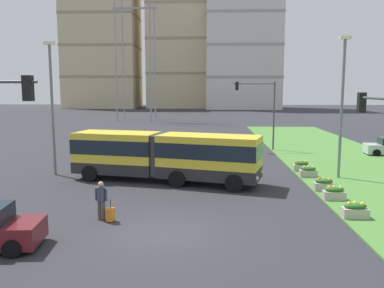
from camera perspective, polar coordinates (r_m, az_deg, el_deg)
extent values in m
plane|color=#2D2D33|center=(16.55, -4.05, -12.48)|extent=(260.00, 260.00, 0.00)
cube|color=#4C8438|center=(28.26, 25.06, -4.54)|extent=(10.00, 70.00, 0.08)
cube|color=yellow|center=(24.01, 2.47, -1.79)|extent=(6.46, 4.09, 2.55)
cube|color=#262628|center=(24.18, 2.46, -3.95)|extent=(6.49, 4.11, 0.70)
cube|color=#19232D|center=(23.94, 2.48, -0.79)|extent=(6.51, 4.14, 0.90)
cube|color=yellow|center=(26.13, -10.62, -1.13)|extent=(5.61, 3.53, 2.55)
cube|color=#262628|center=(26.29, -10.56, -3.12)|extent=(5.63, 3.55, 0.70)
cube|color=#19232D|center=(26.07, -10.64, -0.21)|extent=(5.65, 3.58, 0.90)
cylinder|color=#383838|center=(24.99, -4.15, -1.42)|extent=(2.40, 2.40, 2.45)
cylinder|color=black|center=(25.02, 7.23, -4.31)|extent=(1.04, 0.55, 1.00)
cylinder|color=black|center=(22.63, 5.97, -5.59)|extent=(1.04, 0.55, 1.00)
cylinder|color=black|center=(25.88, -0.19, -3.84)|extent=(1.04, 0.55, 1.00)
cylinder|color=black|center=(23.58, -2.15, -5.00)|extent=(1.04, 0.55, 1.00)
cylinder|color=black|center=(28.01, -11.90, -3.11)|extent=(1.04, 0.48, 1.00)
cylinder|color=black|center=(25.83, -14.34, -4.11)|extent=(1.04, 0.48, 1.00)
sphere|color=#F9EFC6|center=(24.41, 9.89, -3.95)|extent=(0.24, 0.24, 0.24)
sphere|color=#F9EFC6|center=(22.67, 9.20, -4.85)|extent=(0.24, 0.24, 0.24)
cylinder|color=black|center=(37.45, 24.77, -1.20)|extent=(0.66, 0.28, 0.64)
cylinder|color=black|center=(39.15, 24.02, -0.79)|extent=(0.66, 0.28, 0.64)
cylinder|color=black|center=(17.02, -22.02, -11.34)|extent=(0.66, 0.28, 0.64)
cylinder|color=black|center=(15.44, -24.25, -13.45)|extent=(0.66, 0.28, 0.64)
cylinder|color=#4C4238|center=(18.37, -13.01, -9.11)|extent=(0.16, 0.16, 0.90)
cylinder|color=#4C4238|center=(18.28, -12.46, -9.18)|extent=(0.16, 0.16, 0.90)
cylinder|color=#383D51|center=(18.12, -12.81, -6.88)|extent=(0.36, 0.36, 0.60)
sphere|color=tan|center=(18.02, -12.85, -5.59)|extent=(0.24, 0.24, 0.24)
cylinder|color=#383D51|center=(18.25, -13.47, -6.96)|extent=(0.10, 0.10, 0.55)
cylinder|color=#383D51|center=(18.02, -12.13, -7.10)|extent=(0.10, 0.10, 0.55)
cube|color=orange|center=(18.07, -11.49, -9.82)|extent=(0.32, 0.41, 0.56)
cylinder|color=black|center=(17.93, -11.53, -8.33)|extent=(0.03, 0.03, 0.40)
cube|color=#B7AD9E|center=(19.40, 22.15, -9.05)|extent=(1.10, 0.56, 0.44)
ellipsoid|color=#2D6B28|center=(19.31, 22.20, -8.14)|extent=(0.99, 0.50, 0.28)
sphere|color=yellow|center=(19.19, 21.43, -7.89)|extent=(0.20, 0.20, 0.20)
sphere|color=yellow|center=(19.35, 22.14, -7.79)|extent=(0.20, 0.20, 0.20)
sphere|color=yellow|center=(19.32, 23.07, -7.87)|extent=(0.20, 0.20, 0.20)
cube|color=#B7AD9E|center=(22.08, 19.56, -6.89)|extent=(1.10, 0.56, 0.44)
ellipsoid|color=#2D6B28|center=(22.00, 19.59, -6.08)|extent=(0.99, 0.50, 0.28)
sphere|color=yellow|center=(21.90, 18.90, -5.85)|extent=(0.20, 0.20, 0.20)
sphere|color=yellow|center=(22.06, 19.54, -5.78)|extent=(0.20, 0.20, 0.20)
sphere|color=yellow|center=(22.01, 20.35, -5.85)|extent=(0.20, 0.20, 0.20)
cube|color=#B7AD9E|center=(23.81, 18.23, -5.77)|extent=(1.10, 0.56, 0.44)
ellipsoid|color=#2D6B28|center=(23.74, 18.26, -5.01)|extent=(0.99, 0.50, 0.28)
sphere|color=orange|center=(23.65, 17.62, -4.79)|extent=(0.20, 0.20, 0.20)
sphere|color=orange|center=(23.80, 18.22, -4.74)|extent=(0.20, 0.20, 0.20)
sphere|color=orange|center=(23.74, 18.96, -4.80)|extent=(0.20, 0.20, 0.20)
cube|color=#B7AD9E|center=(27.12, 16.20, -4.04)|extent=(1.10, 0.56, 0.44)
ellipsoid|color=#2D6B28|center=(27.06, 16.23, -3.38)|extent=(0.99, 0.50, 0.28)
sphere|color=yellow|center=(26.97, 15.66, -3.17)|extent=(0.20, 0.20, 0.20)
sphere|color=yellow|center=(27.12, 16.19, -3.14)|extent=(0.20, 0.20, 0.20)
sphere|color=yellow|center=(27.05, 16.84, -3.19)|extent=(0.20, 0.20, 0.20)
cube|color=#B7AD9E|center=(28.98, 15.28, -3.25)|extent=(1.10, 0.56, 0.44)
ellipsoid|color=#2D6B28|center=(28.92, 15.30, -2.63)|extent=(0.99, 0.50, 0.28)
sphere|color=orange|center=(28.84, 14.77, -2.44)|extent=(0.20, 0.20, 0.20)
sphere|color=orange|center=(28.98, 15.27, -2.41)|extent=(0.20, 0.20, 0.20)
sphere|color=orange|center=(28.91, 15.88, -2.46)|extent=(0.20, 0.20, 0.20)
cube|color=black|center=(13.63, -22.29, 7.35)|extent=(0.28, 0.28, 0.80)
sphere|color=red|center=(13.64, -22.34, 8.40)|extent=(0.16, 0.16, 0.16)
sphere|color=yellow|center=(13.63, -22.29, 7.31)|extent=(0.16, 0.16, 0.16)
sphere|color=green|center=(13.64, -22.23, 6.22)|extent=(0.16, 0.16, 0.16)
cylinder|color=#474C51|center=(38.01, 11.57, 3.86)|extent=(0.16, 0.16, 6.40)
cylinder|color=#474C51|center=(37.67, 8.84, 8.46)|extent=(3.76, 0.10, 0.10)
cube|color=black|center=(37.52, 6.40, 8.20)|extent=(0.28, 0.28, 0.80)
sphere|color=red|center=(37.52, 6.41, 8.58)|extent=(0.16, 0.16, 0.16)
sphere|color=yellow|center=(37.52, 6.40, 8.19)|extent=(0.16, 0.16, 0.16)
sphere|color=green|center=(37.52, 6.40, 7.79)|extent=(0.16, 0.16, 0.16)
cylinder|color=#474C51|center=(15.77, 25.31, 5.86)|extent=(0.10, 4.20, 0.10)
cube|color=black|center=(17.45, 22.97, 5.45)|extent=(0.28, 0.28, 0.80)
sphere|color=red|center=(17.45, 23.02, 6.27)|extent=(0.16, 0.16, 0.16)
sphere|color=yellow|center=(17.45, 22.97, 5.42)|extent=(0.16, 0.16, 0.16)
sphere|color=green|center=(17.46, 22.92, 4.57)|extent=(0.16, 0.16, 0.16)
cylinder|color=slate|center=(28.08, -19.22, 4.44)|extent=(0.18, 0.18, 8.57)
cube|color=white|center=(28.20, -19.64, 13.37)|extent=(0.70, 0.28, 0.20)
cylinder|color=slate|center=(27.04, 20.50, 4.48)|extent=(0.18, 0.18, 8.77)
cube|color=white|center=(27.19, 20.97, 13.96)|extent=(0.70, 0.28, 0.20)
cube|color=beige|center=(127.35, -12.66, 15.10)|extent=(21.05, 16.38, 44.33)
cube|color=#9C8D6E|center=(126.33, -12.48, 9.26)|extent=(21.25, 16.58, 0.70)
cube|color=#9C8D6E|center=(126.89, -12.60, 13.27)|extent=(21.25, 16.58, 0.70)
cube|color=#9C8D6E|center=(128.05, -12.73, 17.22)|extent=(21.25, 16.58, 0.70)
cube|color=beige|center=(124.95, -1.76, 14.28)|extent=(18.67, 15.58, 39.37)
cube|color=#9C8D6E|center=(124.25, -1.74, 9.92)|extent=(18.87, 15.78, 0.70)
cube|color=#9C8D6E|center=(124.99, -1.76, 14.43)|extent=(18.87, 15.78, 0.70)
cube|color=#9C8D6E|center=(126.50, -1.78, 18.87)|extent=(18.87, 15.78, 0.70)
cube|color=silver|center=(120.52, 7.21, 15.33)|extent=(20.68, 18.61, 43.02)
cube|color=#A4A099|center=(119.53, 7.10, 9.35)|extent=(20.88, 18.81, 0.70)
cube|color=#A4A099|center=(120.07, 7.17, 13.46)|extent=(20.88, 18.81, 0.70)
cube|color=#A4A099|center=(121.22, 7.25, 17.51)|extent=(20.88, 18.81, 0.70)
cylinder|color=gray|center=(77.64, -5.36, 14.86)|extent=(0.24, 0.24, 30.47)
cylinder|color=gray|center=(78.64, -9.85, 14.69)|extent=(0.24, 0.24, 30.47)
cylinder|color=gray|center=(71.75, -6.01, 15.43)|extent=(0.24, 0.24, 30.47)
cylinder|color=gray|center=(72.83, -10.86, 15.22)|extent=(0.24, 0.24, 30.47)
cube|color=gray|center=(75.89, -8.09, 18.59)|extent=(8.00, 0.30, 0.30)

